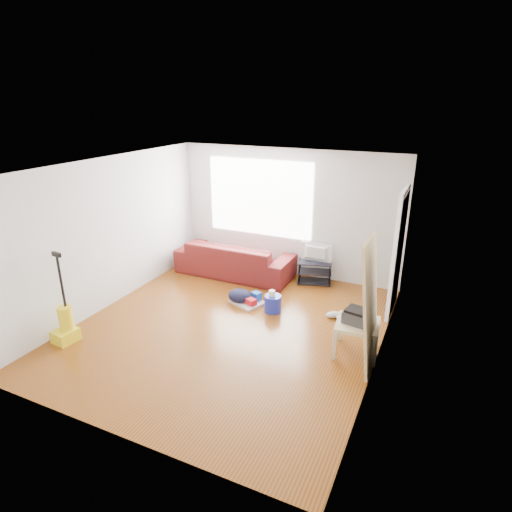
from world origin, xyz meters
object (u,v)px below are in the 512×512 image
at_px(tv_stand, 315,272).
at_px(backpack, 240,302).
at_px(vacuum, 65,325).
at_px(bucket, 273,311).
at_px(cleaning_tray, 248,300).
at_px(side_table, 357,327).
at_px(sofa, 235,274).

relative_size(tv_stand, backpack, 1.65).
bearing_deg(tv_stand, vacuum, -142.45).
height_order(bucket, vacuum, vacuum).
distance_m(cleaning_tray, vacuum, 2.93).
bearing_deg(vacuum, backpack, 57.90).
xyz_separation_m(tv_stand, side_table, (1.26, -2.07, 0.17)).
bearing_deg(side_table, vacuum, -159.48).
distance_m(sofa, cleaning_tray, 1.33).
xyz_separation_m(tv_stand, vacuum, (-2.69, -3.55, 0.03)).
xyz_separation_m(tv_stand, cleaning_tray, (-0.78, -1.33, -0.17)).
distance_m(bucket, backpack, 0.66).
bearing_deg(sofa, backpack, 121.37).
distance_m(side_table, bucket, 1.71).
height_order(backpack, vacuum, vacuum).
bearing_deg(cleaning_tray, vacuum, -130.67).
relative_size(bucket, backpack, 0.67).
bearing_deg(backpack, sofa, 120.03).
xyz_separation_m(sofa, backpack, (0.66, -1.08, 0.00)).
bearing_deg(bucket, side_table, -22.76).
bearing_deg(backpack, bucket, -7.56).
bearing_deg(tv_stand, sofa, 174.37).
relative_size(bucket, cleaning_tray, 0.44).
xyz_separation_m(sofa, side_table, (2.85, -1.80, 0.40)).
distance_m(sofa, tv_stand, 1.63).
bearing_deg(sofa, cleaning_tray, 127.38).
relative_size(sofa, vacuum, 1.71).
xyz_separation_m(side_table, bucket, (-1.54, 0.65, -0.40)).
bearing_deg(cleaning_tray, sofa, 127.38).
bearing_deg(bucket, sofa, 138.69).
bearing_deg(tv_stand, bucket, -116.28).
bearing_deg(sofa, side_table, 147.75).
height_order(tv_stand, cleaning_tray, tv_stand).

